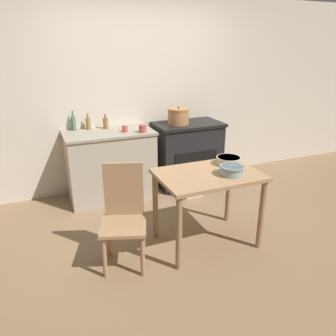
# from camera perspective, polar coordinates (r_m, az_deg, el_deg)

# --- Properties ---
(ground_plane) EXTENTS (14.00, 14.00, 0.00)m
(ground_plane) POSITION_cam_1_polar(r_m,az_deg,el_deg) (3.62, 3.28, -11.44)
(ground_plane) COLOR #896B4C
(wall_back) EXTENTS (8.00, 0.07, 2.55)m
(wall_back) POSITION_cam_1_polar(r_m,az_deg,el_deg) (4.59, -5.20, 12.47)
(wall_back) COLOR beige
(wall_back) RESTS_ON ground_plane
(counter_cabinet) EXTENTS (1.12, 0.63, 0.90)m
(counter_cabinet) POSITION_cam_1_polar(r_m,az_deg,el_deg) (4.35, -9.96, 0.54)
(counter_cabinet) COLOR #B2A893
(counter_cabinet) RESTS_ON ground_plane
(stove) EXTENTS (0.93, 0.59, 0.91)m
(stove) POSITION_cam_1_polar(r_m,az_deg,el_deg) (4.72, 3.39, 2.50)
(stove) COLOR black
(stove) RESTS_ON ground_plane
(work_table) EXTENTS (0.98, 0.69, 0.76)m
(work_table) POSITION_cam_1_polar(r_m,az_deg,el_deg) (3.22, 6.97, -2.96)
(work_table) COLOR #A87F56
(work_table) RESTS_ON ground_plane
(chair) EXTENTS (0.51, 0.51, 0.94)m
(chair) POSITION_cam_1_polar(r_m,az_deg,el_deg) (3.02, -7.69, -7.92)
(chair) COLOR #A87F56
(chair) RESTS_ON ground_plane
(flour_sack) EXTENTS (0.24, 0.17, 0.37)m
(flour_sack) POSITION_cam_1_polar(r_m,az_deg,el_deg) (4.40, 4.22, -2.63)
(flour_sack) COLOR beige
(flour_sack) RESTS_ON ground_plane
(stock_pot) EXTENTS (0.30, 0.30, 0.24)m
(stock_pot) POSITION_cam_1_polar(r_m,az_deg,el_deg) (4.49, 1.81, 9.01)
(stock_pot) COLOR #B77A47
(stock_pot) RESTS_ON stove
(mixing_bowl_large) EXTENTS (0.24, 0.24, 0.09)m
(mixing_bowl_large) POSITION_cam_1_polar(r_m,az_deg,el_deg) (3.15, 11.07, -0.32)
(mixing_bowl_large) COLOR #93A8B2
(mixing_bowl_large) RESTS_ON work_table
(mixing_bowl_small) EXTENTS (0.25, 0.25, 0.08)m
(mixing_bowl_small) POSITION_cam_1_polar(r_m,az_deg,el_deg) (3.43, 10.50, 1.35)
(mixing_bowl_small) COLOR silver
(mixing_bowl_small) RESTS_ON work_table
(bottle_far_left) EXTENTS (0.06, 0.06, 0.20)m
(bottle_far_left) POSITION_cam_1_polar(r_m,az_deg,el_deg) (4.36, -13.72, 7.56)
(bottle_far_left) COLOR olive
(bottle_far_left) RESTS_ON counter_cabinet
(bottle_left) EXTENTS (0.06, 0.06, 0.25)m
(bottle_left) POSITION_cam_1_polar(r_m,az_deg,el_deg) (4.36, -16.12, 7.58)
(bottle_left) COLOR #517F5B
(bottle_left) RESTS_ON counter_cabinet
(bottle_mid_left) EXTENTS (0.07, 0.07, 0.19)m
(bottle_mid_left) POSITION_cam_1_polar(r_m,az_deg,el_deg) (4.36, -10.81, 7.71)
(bottle_mid_left) COLOR olive
(bottle_mid_left) RESTS_ON counter_cabinet
(cup_center_left) EXTENTS (0.09, 0.09, 0.10)m
(cup_center_left) POSITION_cam_1_polar(r_m,az_deg,el_deg) (4.11, -4.44, 6.86)
(cup_center_left) COLOR #B74C42
(cup_center_left) RESTS_ON counter_cabinet
(cup_center) EXTENTS (0.07, 0.07, 0.08)m
(cup_center) POSITION_cam_1_polar(r_m,az_deg,el_deg) (4.16, -7.52, 6.78)
(cup_center) COLOR #B74C42
(cup_center) RESTS_ON counter_cabinet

